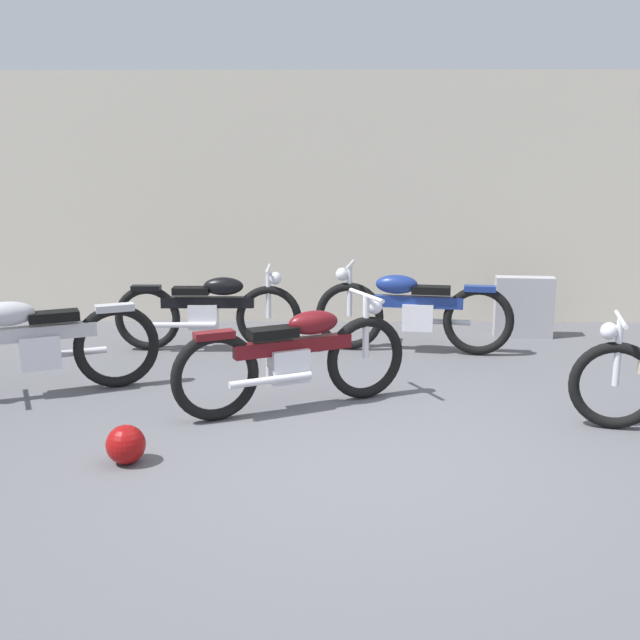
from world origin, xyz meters
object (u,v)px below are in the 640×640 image
Objects in this scene: helmet at (126,445)px; motorcycle_silver at (31,345)px; motorcycle_black at (210,311)px; motorcycle_maroon at (296,357)px; motorcycle_blue at (412,311)px; stone_marker at (524,307)px.

motorcycle_silver is at bearing 129.38° from helmet.
motorcycle_black is 2.19m from motorcycle_maroon.
motorcycle_maroon is at bearing 67.03° from motorcycle_blue.
motorcycle_black is at bearing 92.54° from motorcycle_maroon.
motorcycle_blue reaches higher than stone_marker.
stone_marker is 0.36× the size of motorcycle_maroon.
motorcycle_maroon is at bearing 46.12° from helmet.
helmet is 1.93m from motorcycle_silver.
helmet is at bearing -159.32° from motorcycle_maroon.
motorcycle_black is 1.05× the size of motorcycle_maroon.
helmet is 0.14× the size of motorcycle_silver.
motorcycle_blue is (2.31, 3.06, 0.32)m from helmet.
motorcycle_silver reaches higher than helmet.
motorcycle_silver reaches higher than motorcycle_maroon.
stone_marker is at bearing -143.62° from motorcycle_blue.
motorcycle_silver is (-1.21, 1.47, 0.34)m from helmet.
motorcycle_maroon reaches higher than helmet.
motorcycle_blue is (-1.39, -0.72, 0.11)m from stone_marker.
motorcycle_blue is at bearing 52.97° from helmet.
motorcycle_blue is 2.21m from motorcycle_maroon.
helmet is 0.14× the size of motorcycle_black.
stone_marker is 0.33× the size of motorcycle_blue.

